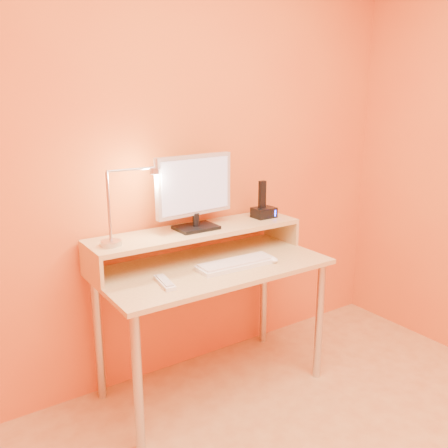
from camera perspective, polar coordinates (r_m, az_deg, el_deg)
wall_back at (r=2.62m, az=-5.27°, el=8.07°), size 3.00×0.04×2.50m
desk_leg_fl at (r=2.21m, az=-10.37°, el=-18.59°), size 0.04×0.04×0.69m
desk_leg_fr at (r=2.76m, az=11.43°, el=-11.44°), size 0.04×0.04×0.69m
desk_leg_bl at (r=2.61m, az=-14.93°, el=-13.22°), size 0.04×0.04×0.69m
desk_leg_br at (r=3.10m, az=4.82°, el=-8.20°), size 0.04×0.04×0.69m
desk_lower at (r=2.47m, az=-1.39°, el=-5.21°), size 1.20×0.60×0.02m
shelf_riser_left at (r=2.34m, az=-15.77°, el=-4.89°), size 0.02×0.30×0.14m
shelf_riser_right at (r=2.90m, az=6.87°, el=-0.62°), size 0.02×0.30×0.14m
desk_shelf at (r=2.55m, az=-3.23°, el=-0.86°), size 1.20×0.30×0.02m
monitor_foot at (r=2.54m, az=-3.40°, el=-0.42°), size 0.22×0.16×0.02m
monitor_neck at (r=2.53m, az=-3.41°, el=0.54°), size 0.04×0.04×0.07m
monitor_panel at (r=2.50m, az=-3.59°, el=4.71°), size 0.47×0.08×0.32m
monitor_back at (r=2.52m, az=-3.87°, el=4.79°), size 0.42×0.06×0.27m
monitor_screen at (r=2.48m, az=-3.38°, el=4.65°), size 0.42×0.05×0.28m
lamp_base at (r=2.31m, az=-13.48°, el=-2.25°), size 0.10×0.10×0.02m
lamp_post at (r=2.27m, az=-13.75°, el=2.04°), size 0.01×0.01×0.33m
lamp_arm at (r=2.28m, az=-11.16°, el=6.48°), size 0.24×0.01×0.01m
lamp_head at (r=2.33m, az=-8.42°, el=6.40°), size 0.04×0.04×0.03m
lamp_bulb at (r=2.33m, az=-8.40°, el=6.02°), size 0.03×0.03×0.00m
phone_dock at (r=2.79m, az=4.84°, el=1.39°), size 0.13×0.10×0.06m
phone_handset at (r=2.76m, az=4.64°, el=3.58°), size 0.04×0.03×0.16m
phone_led at (r=2.78m, az=6.22°, el=1.31°), size 0.01×0.00×0.04m
keyboard at (r=2.44m, az=1.52°, el=-4.90°), size 0.43×0.15×0.02m
mouse at (r=2.52m, az=5.56°, el=-4.24°), size 0.08×0.11×0.03m
remote_control at (r=2.23m, az=-7.18°, el=-7.04°), size 0.08×0.19×0.02m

